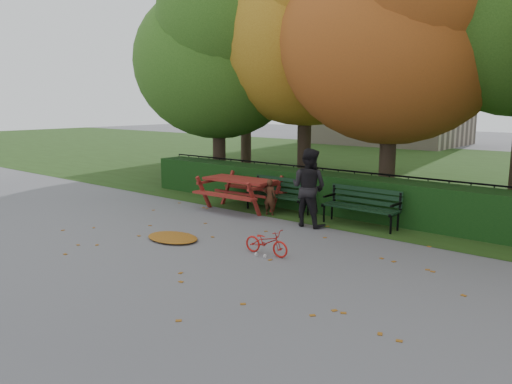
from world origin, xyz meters
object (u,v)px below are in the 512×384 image
Objects in this scene: tree_b at (311,16)px; tree_f at (248,30)px; tree_c at (402,22)px; bench_left at (279,192)px; child at (270,197)px; picnic_table at (240,185)px; bicycle at (266,242)px; bench_right at (362,204)px; adult at (309,187)px; tree_a at (220,49)px.

tree_f is (-4.69, 2.49, 0.29)m from tree_b.
tree_c is at bearing -22.35° from tree_f.
child is at bearing -81.79° from bench_left.
bench_left is at bearing 25.71° from picnic_table.
bench_right is at bearing -9.47° from bicycle.
tree_b is 6.46m from adult.
tree_a is 3.11m from tree_b.
picnic_table is at bearing -50.96° from tree_f.
bench_right is at bearing -16.61° from tree_a.
tree_c is at bearing 3.65° from tree_a.
tree_b is at bearing 110.58° from bench_left.
adult is (2.39, -0.30, 0.25)m from picnic_table.
tree_b is 3.42m from tree_c.
bicycle is (3.25, -6.22, -5.16)m from tree_b.
bicycle is (7.94, -8.71, -5.45)m from tree_f.
picnic_table reaches higher than bench_left.
bicycle is (2.11, -3.17, -0.27)m from bench_left.
tree_c is at bearing 39.52° from picnic_table.
bench_left reaches higher than bicycle.
child is (1.01, 0.00, -0.19)m from picnic_table.
bicycle is at bearing -95.21° from bench_right.
bench_left is 0.89× the size of picnic_table.
tree_f reaches higher than tree_c.
bicycle is at bearing -90.25° from tree_c.
tree_f is at bearing 146.08° from bench_right.
tree_f reaches higher than bicycle.
tree_a reaches higher than bench_left.
bicycle is at bearing -47.64° from tree_f.
bench_left and bench_right have the same top height.
adult is at bearing -139.89° from bench_right.
tree_b is 8.71m from bicycle.
adult is at bearing -102.62° from tree_c.
tree_b is 4.33× the size of picnic_table.
tree_a is 6.98m from adult.
tree_a is 5.41m from picnic_table.
tree_b is 0.96× the size of tree_f.
picnic_table reaches higher than bicycle.
bicycle is (6.00, -5.05, -4.27)m from tree_a.
tree_a is 8.93m from bicycle.
adult is at bearing 154.79° from child.
bench_right is at bearing 0.00° from bench_left.
tree_a is 0.81× the size of tree_f.
child is (3.96, -2.38, -4.06)m from tree_a.
tree_b reaches higher than adult.
tree_b is 9.34× the size of bicycle.
adult is (-0.69, -3.06, -3.92)m from tree_c.
child is (1.22, -3.55, -4.94)m from tree_b.
bench_left is at bearing -31.37° from adult.
tree_a is 8.09× the size of child.
bench_right is at bearing -33.92° from tree_f.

